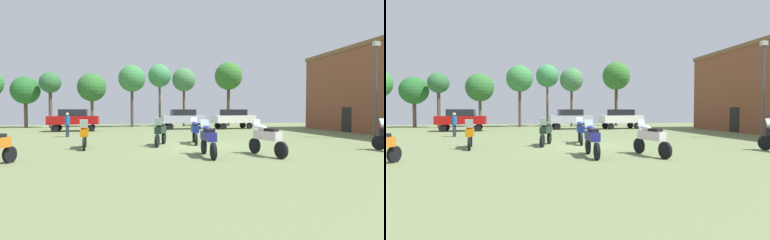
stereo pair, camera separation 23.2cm
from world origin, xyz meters
TOP-DOWN VIEW (x-y plane):
  - ground_plane at (0.00, 0.00)m, footprint 44.00×52.00m
  - motorcycle_2 at (0.22, 0.79)m, footprint 0.64×2.27m
  - motorcycle_3 at (-0.17, -3.79)m, footprint 0.62×2.25m
  - motorcycle_5 at (2.27, -4.03)m, footprint 0.80×2.26m
  - motorcycle_6 at (-5.54, -0.22)m, footprint 0.64×2.16m
  - motorcycle_7 at (-1.76, 0.29)m, footprint 0.86×2.15m
  - car_1 at (-8.61, 12.62)m, footprint 4.39×2.02m
  - car_2 at (1.64, 13.68)m, footprint 4.40×2.06m
  - car_3 at (6.86, 13.25)m, footprint 4.49×2.33m
  - person_1 at (-7.85, 6.62)m, footprint 0.43×0.43m
  - tree_1 at (8.23, 19.07)m, footprint 3.41×3.41m
  - tree_3 at (-3.48, 18.41)m, footprint 3.02×3.02m
  - tree_4 at (2.56, 18.66)m, footprint 2.79×2.79m
  - tree_5 at (-12.20, 18.58)m, footprint 2.24×2.24m
  - tree_6 at (-0.29, 19.05)m, footprint 2.67×2.67m
  - tree_7 at (-8.06, 19.90)m, footprint 3.25×3.25m
  - tree_8 at (-15.00, 19.54)m, footprint 3.01×3.01m
  - lamp_post at (12.57, 1.32)m, footprint 0.44×0.24m

SIDE VIEW (x-z plane):
  - ground_plane at x=0.00m, z-range 0.00..0.02m
  - motorcycle_6 at x=-5.54m, z-range 0.01..1.46m
  - motorcycle_2 at x=0.22m, z-range 0.01..1.50m
  - motorcycle_3 at x=-0.17m, z-range 0.01..1.50m
  - motorcycle_7 at x=-1.76m, z-range 0.01..1.51m
  - motorcycle_5 at x=2.27m, z-range 0.01..1.51m
  - person_1 at x=-7.85m, z-range 0.17..1.90m
  - car_1 at x=-8.61m, z-range 0.19..2.19m
  - car_2 at x=1.64m, z-range 0.19..2.19m
  - car_3 at x=6.86m, z-range 0.19..2.19m
  - lamp_post at x=12.57m, z-range 0.41..6.85m
  - tree_8 at x=-15.00m, z-range 1.29..6.91m
  - tree_7 at x=-8.06m, z-range 1.47..7.68m
  - tree_5 at x=-12.20m, z-range 1.80..7.84m
  - tree_3 at x=-3.48m, z-range 1.98..9.03m
  - tree_4 at x=2.56m, z-range 2.05..8.99m
  - tree_6 at x=-0.29m, z-range 2.29..9.63m
  - tree_1 at x=8.23m, z-range 2.18..10.05m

